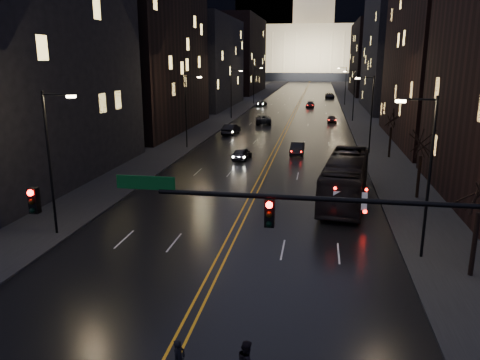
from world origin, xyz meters
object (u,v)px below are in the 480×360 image
at_px(bus, 345,179).
at_px(oncoming_car_a, 242,154).
at_px(pedestrian_a, 179,360).
at_px(traffic_signal, 339,230).
at_px(oncoming_car_b, 231,129).
at_px(receding_car_a, 297,149).

relative_size(bus, oncoming_car_a, 3.19).
relative_size(oncoming_car_a, pedestrian_a, 2.59).
height_order(traffic_signal, bus, traffic_signal).
bearing_deg(oncoming_car_b, traffic_signal, 111.18).
bearing_deg(traffic_signal, oncoming_car_b, 104.61).
relative_size(bus, oncoming_car_b, 2.68).
bearing_deg(receding_car_a, oncoming_car_a, -145.33).
xyz_separation_m(bus, receding_car_a, (-4.59, 17.81, -1.06)).
distance_m(oncoming_car_b, pedestrian_a, 54.56).
distance_m(traffic_signal, pedestrian_a, 7.10).
bearing_deg(pedestrian_a, traffic_signal, -48.59).
relative_size(traffic_signal, bus, 1.37).
relative_size(receding_car_a, pedestrian_a, 2.79).
height_order(traffic_signal, oncoming_car_b, traffic_signal).
relative_size(bus, pedestrian_a, 8.28).
relative_size(oncoming_car_a, oncoming_car_b, 0.84).
bearing_deg(oncoming_car_a, pedestrian_a, 101.61).
distance_m(oncoming_car_a, receding_car_a, 7.05).
distance_m(traffic_signal, oncoming_car_a, 36.09).
xyz_separation_m(oncoming_car_a, pedestrian_a, (3.84, -36.64, 0.09)).
xyz_separation_m(traffic_signal, oncoming_car_b, (-13.54, 51.93, -4.33)).
bearing_deg(pedestrian_a, receding_car_a, 17.68).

